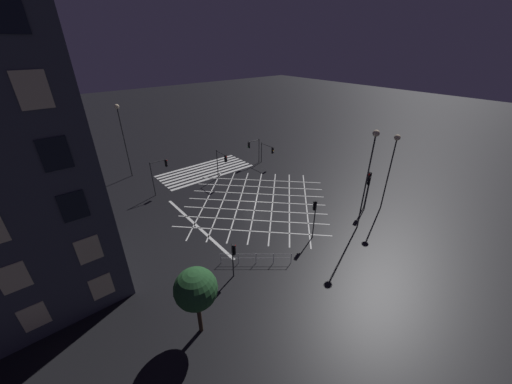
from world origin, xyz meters
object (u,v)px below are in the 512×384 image
(traffic_light_sw_cross, at_px, (268,150))
(traffic_light_ne_main, at_px, (234,254))
(street_lamp_east, at_px, (371,158))
(street_lamp_far, at_px, (394,153))
(traffic_light_nw_cross, at_px, (368,186))
(traffic_light_nw_main, at_px, (368,183))
(traffic_light_se_main, at_px, (160,169))
(street_lamp_west, at_px, (121,124))
(traffic_light_sw_main, at_px, (253,147))
(traffic_light_median_north, at_px, (314,212))
(traffic_light_median_south, at_px, (222,160))
(street_tree_near, at_px, (196,289))

(traffic_light_sw_cross, height_order, traffic_light_ne_main, traffic_light_sw_cross)
(street_lamp_east, height_order, street_lamp_far, street_lamp_east)
(street_lamp_east, bearing_deg, traffic_light_nw_cross, -156.49)
(traffic_light_sw_cross, bearing_deg, traffic_light_ne_main, -47.97)
(traffic_light_nw_main, xyz_separation_m, street_lamp_far, (-1.51, 1.28, 3.53))
(traffic_light_nw_cross, relative_size, street_lamp_far, 0.47)
(traffic_light_se_main, height_order, street_lamp_east, street_lamp_east)
(street_lamp_west, bearing_deg, traffic_light_nw_main, 124.53)
(traffic_light_nw_cross, distance_m, traffic_light_sw_main, 18.60)
(street_lamp_east, relative_size, street_lamp_far, 1.18)
(traffic_light_sw_cross, height_order, traffic_light_se_main, traffic_light_se_main)
(traffic_light_se_main, distance_m, traffic_light_sw_main, 14.80)
(traffic_light_sw_cross, bearing_deg, street_lamp_far, 5.42)
(traffic_light_median_north, height_order, traffic_light_ne_main, traffic_light_median_north)
(traffic_light_sw_main, bearing_deg, traffic_light_median_south, 16.72)
(traffic_light_se_main, relative_size, traffic_light_sw_main, 1.15)
(traffic_light_median_south, xyz_separation_m, traffic_light_se_main, (7.78, -1.86, 0.20))
(traffic_light_nw_main, height_order, street_tree_near, street_tree_near)
(traffic_light_sw_main, height_order, street_lamp_west, street_lamp_west)
(traffic_light_nw_main, xyz_separation_m, street_tree_near, (22.51, 2.07, 0.61))
(traffic_light_sw_cross, relative_size, street_lamp_west, 0.33)
(street_lamp_far, bearing_deg, traffic_light_median_south, -59.81)
(traffic_light_nw_cross, distance_m, traffic_light_median_north, 8.66)
(traffic_light_nw_cross, height_order, traffic_light_sw_main, traffic_light_nw_cross)
(traffic_light_median_south, bearing_deg, street_lamp_west, -136.62)
(street_lamp_far, bearing_deg, traffic_light_se_main, -47.15)
(traffic_light_sw_cross, bearing_deg, traffic_light_nw_main, 0.64)
(traffic_light_ne_main, relative_size, traffic_light_nw_main, 0.72)
(traffic_light_nw_main, height_order, street_lamp_west, street_lamp_west)
(street_tree_near, bearing_deg, traffic_light_ne_main, -149.93)
(street_lamp_east, bearing_deg, traffic_light_median_south, -75.35)
(traffic_light_nw_cross, height_order, street_lamp_west, street_lamp_west)
(traffic_light_median_south, height_order, traffic_light_median_north, traffic_light_median_south)
(traffic_light_nw_cross, distance_m, street_lamp_west, 31.78)
(traffic_light_nw_cross, distance_m, traffic_light_median_south, 18.45)
(traffic_light_sw_cross, bearing_deg, street_tree_near, -50.16)
(traffic_light_median_south, height_order, street_lamp_east, street_lamp_east)
(traffic_light_nw_main, xyz_separation_m, traffic_light_sw_main, (1.67, -18.34, -0.34))
(traffic_light_median_north, distance_m, street_lamp_east, 7.15)
(street_lamp_far, bearing_deg, traffic_light_sw_cross, -84.58)
(traffic_light_sw_main, distance_m, street_tree_near, 29.18)
(traffic_light_sw_cross, relative_size, traffic_light_ne_main, 1.02)
(traffic_light_sw_main, distance_m, street_lamp_far, 20.26)
(traffic_light_nw_main, height_order, street_lamp_far, street_lamp_far)
(traffic_light_median_north, distance_m, traffic_light_sw_main, 19.70)
(traffic_light_nw_main, height_order, street_lamp_east, street_lamp_east)
(traffic_light_median_north, distance_m, traffic_light_ne_main, 8.93)
(street_lamp_far, bearing_deg, street_lamp_west, -54.58)
(traffic_light_median_north, bearing_deg, traffic_light_median_south, -1.05)
(traffic_light_sw_cross, height_order, traffic_light_median_south, traffic_light_median_south)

